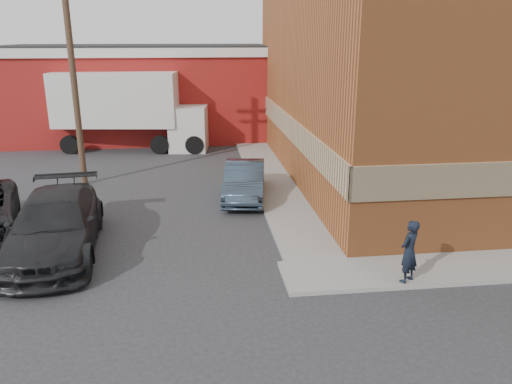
{
  "coord_description": "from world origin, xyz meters",
  "views": [
    {
      "loc": [
        -2.65,
        -12.53,
        6.15
      ],
      "look_at": [
        -0.8,
        2.47,
        1.4
      ],
      "focal_mm": 35.0,
      "sensor_mm": 36.0,
      "label": 1
    }
  ],
  "objects_px": {
    "utility_pole": "(73,72)",
    "man": "(409,251)",
    "sedan": "(245,181)",
    "suv_b": "(55,225)",
    "box_truck": "(132,106)",
    "warehouse": "(140,91)",
    "brick_building": "(446,70)"
  },
  "relations": [
    {
      "from": "sedan",
      "to": "brick_building",
      "type": "bearing_deg",
      "value": 25.39
    },
    {
      "from": "suv_b",
      "to": "man",
      "type": "bearing_deg",
      "value": -24.16
    },
    {
      "from": "sedan",
      "to": "warehouse",
      "type": "bearing_deg",
      "value": 118.88
    },
    {
      "from": "brick_building",
      "to": "man",
      "type": "distance_m",
      "value": 12.65
    },
    {
      "from": "utility_pole",
      "to": "man",
      "type": "height_order",
      "value": "utility_pole"
    },
    {
      "from": "brick_building",
      "to": "suv_b",
      "type": "bearing_deg",
      "value": -154.48
    },
    {
      "from": "brick_building",
      "to": "suv_b",
      "type": "height_order",
      "value": "brick_building"
    },
    {
      "from": "man",
      "to": "box_truck",
      "type": "xyz_separation_m",
      "value": [
        -8.63,
        17.25,
        1.51
      ]
    },
    {
      "from": "sedan",
      "to": "box_truck",
      "type": "xyz_separation_m",
      "value": [
        -5.23,
        9.56,
        1.75
      ]
    },
    {
      "from": "utility_pole",
      "to": "box_truck",
      "type": "xyz_separation_m",
      "value": [
        1.47,
        6.7,
        -2.28
      ]
    },
    {
      "from": "sedan",
      "to": "utility_pole",
      "type": "bearing_deg",
      "value": 165.2
    },
    {
      "from": "brick_building",
      "to": "utility_pole",
      "type": "xyz_separation_m",
      "value": [
        -16.0,
        0.0,
        0.06
      ]
    },
    {
      "from": "utility_pole",
      "to": "sedan",
      "type": "height_order",
      "value": "utility_pole"
    },
    {
      "from": "warehouse",
      "to": "suv_b",
      "type": "height_order",
      "value": "warehouse"
    },
    {
      "from": "brick_building",
      "to": "warehouse",
      "type": "height_order",
      "value": "brick_building"
    },
    {
      "from": "man",
      "to": "sedan",
      "type": "xyz_separation_m",
      "value": [
        -3.4,
        7.69,
        -0.24
      ]
    },
    {
      "from": "sedan",
      "to": "suv_b",
      "type": "height_order",
      "value": "suv_b"
    },
    {
      "from": "utility_pole",
      "to": "box_truck",
      "type": "bearing_deg",
      "value": 77.63
    },
    {
      "from": "sedan",
      "to": "suv_b",
      "type": "xyz_separation_m",
      "value": [
        -6.02,
        -4.46,
        0.15
      ]
    },
    {
      "from": "box_truck",
      "to": "warehouse",
      "type": "bearing_deg",
      "value": 96.63
    },
    {
      "from": "warehouse",
      "to": "sedan",
      "type": "relative_size",
      "value": 3.77
    },
    {
      "from": "man",
      "to": "suv_b",
      "type": "xyz_separation_m",
      "value": [
        -9.42,
        3.23,
        -0.09
      ]
    },
    {
      "from": "brick_building",
      "to": "man",
      "type": "relative_size",
      "value": 11.01
    },
    {
      "from": "man",
      "to": "suv_b",
      "type": "relative_size",
      "value": 0.28
    },
    {
      "from": "utility_pole",
      "to": "man",
      "type": "distance_m",
      "value": 15.09
    },
    {
      "from": "man",
      "to": "sedan",
      "type": "bearing_deg",
      "value": -102.51
    },
    {
      "from": "warehouse",
      "to": "box_truck",
      "type": "bearing_deg",
      "value": -90.42
    },
    {
      "from": "man",
      "to": "suv_b",
      "type": "bearing_deg",
      "value": -55.28
    },
    {
      "from": "utility_pole",
      "to": "suv_b",
      "type": "relative_size",
      "value": 1.51
    },
    {
      "from": "utility_pole",
      "to": "box_truck",
      "type": "height_order",
      "value": "utility_pole"
    },
    {
      "from": "box_truck",
      "to": "suv_b",
      "type": "bearing_deg",
      "value": -86.19
    },
    {
      "from": "warehouse",
      "to": "box_truck",
      "type": "relative_size",
      "value": 1.83
    }
  ]
}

